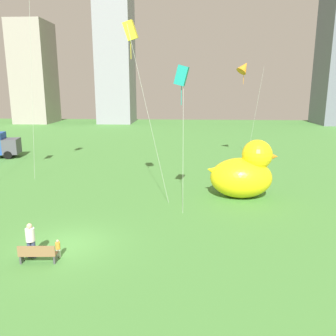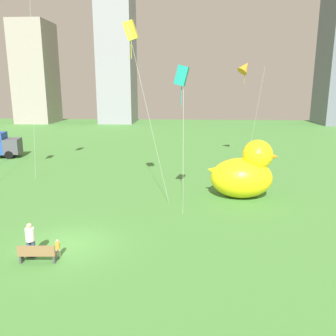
{
  "view_description": "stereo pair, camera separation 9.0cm",
  "coord_description": "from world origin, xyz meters",
  "px_view_note": "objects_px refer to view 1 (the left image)",
  "views": [
    {
      "loc": [
        5.98,
        -15.98,
        7.86
      ],
      "look_at": [
        4.87,
        3.34,
        3.32
      ],
      "focal_mm": 37.04,
      "sensor_mm": 36.0,
      "label": 1
    },
    {
      "loc": [
        6.07,
        -15.97,
        7.86
      ],
      "look_at": [
        4.87,
        3.34,
        3.32
      ],
      "focal_mm": 37.04,
      "sensor_mm": 36.0,
      "label": 2
    }
  ],
  "objects_px": {
    "person_adult": "(31,239)",
    "giant_inflatable_duck": "(244,173)",
    "kite_yellow": "(131,32)",
    "kite_teal": "(182,76)",
    "kite_orange": "(244,67)",
    "person_child": "(58,248)",
    "park_bench": "(38,254)"
  },
  "relations": [
    {
      "from": "person_child",
      "to": "kite_orange",
      "type": "distance_m",
      "value": 26.87
    },
    {
      "from": "kite_orange",
      "to": "kite_yellow",
      "type": "height_order",
      "value": "kite_yellow"
    },
    {
      "from": "person_adult",
      "to": "kite_orange",
      "type": "bearing_deg",
      "value": 60.08
    },
    {
      "from": "giant_inflatable_duck",
      "to": "kite_teal",
      "type": "relative_size",
      "value": 0.56
    },
    {
      "from": "person_adult",
      "to": "person_child",
      "type": "xyz_separation_m",
      "value": [
        1.25,
        0.08,
        -0.45
      ]
    },
    {
      "from": "person_adult",
      "to": "park_bench",
      "type": "bearing_deg",
      "value": -45.19
    },
    {
      "from": "person_adult",
      "to": "giant_inflatable_duck",
      "type": "distance_m",
      "value": 15.09
    },
    {
      "from": "kite_yellow",
      "to": "kite_teal",
      "type": "relative_size",
      "value": 1.31
    },
    {
      "from": "park_bench",
      "to": "kite_yellow",
      "type": "xyz_separation_m",
      "value": [
        3.13,
        8.6,
        10.73
      ]
    },
    {
      "from": "giant_inflatable_duck",
      "to": "kite_orange",
      "type": "relative_size",
      "value": 0.48
    },
    {
      "from": "park_bench",
      "to": "kite_orange",
      "type": "relative_size",
      "value": 0.16
    },
    {
      "from": "person_child",
      "to": "giant_inflatable_duck",
      "type": "distance_m",
      "value": 14.16
    },
    {
      "from": "person_adult",
      "to": "kite_orange",
      "type": "relative_size",
      "value": 0.16
    },
    {
      "from": "person_adult",
      "to": "giant_inflatable_duck",
      "type": "height_order",
      "value": "giant_inflatable_duck"
    },
    {
      "from": "kite_teal",
      "to": "giant_inflatable_duck",
      "type": "bearing_deg",
      "value": 39.72
    },
    {
      "from": "giant_inflatable_duck",
      "to": "kite_orange",
      "type": "xyz_separation_m",
      "value": [
        1.57,
        12.5,
        8.0
      ]
    },
    {
      "from": "park_bench",
      "to": "person_child",
      "type": "height_order",
      "value": "park_bench"
    },
    {
      "from": "person_child",
      "to": "park_bench",
      "type": "bearing_deg",
      "value": -140.5
    },
    {
      "from": "person_child",
      "to": "kite_orange",
      "type": "relative_size",
      "value": 0.08
    },
    {
      "from": "person_adult",
      "to": "kite_yellow",
      "type": "xyz_separation_m",
      "value": [
        3.65,
        8.08,
        10.26
      ]
    },
    {
      "from": "giant_inflatable_duck",
      "to": "kite_yellow",
      "type": "relative_size",
      "value": 0.43
    },
    {
      "from": "giant_inflatable_duck",
      "to": "person_adult",
      "type": "bearing_deg",
      "value": -138.81
    },
    {
      "from": "park_bench",
      "to": "person_adult",
      "type": "bearing_deg",
      "value": 134.81
    },
    {
      "from": "person_child",
      "to": "kite_orange",
      "type": "height_order",
      "value": "kite_orange"
    },
    {
      "from": "giant_inflatable_duck",
      "to": "kite_yellow",
      "type": "distance_m",
      "value": 12.28
    },
    {
      "from": "kite_orange",
      "to": "kite_teal",
      "type": "height_order",
      "value": "kite_orange"
    },
    {
      "from": "person_adult",
      "to": "person_child",
      "type": "distance_m",
      "value": 1.33
    },
    {
      "from": "person_adult",
      "to": "giant_inflatable_duck",
      "type": "xyz_separation_m",
      "value": [
        11.34,
        9.92,
        0.86
      ]
    },
    {
      "from": "person_child",
      "to": "kite_orange",
      "type": "bearing_deg",
      "value": 62.45
    },
    {
      "from": "park_bench",
      "to": "person_adult",
      "type": "xyz_separation_m",
      "value": [
        -0.52,
        0.52,
        0.47
      ]
    },
    {
      "from": "kite_yellow",
      "to": "kite_teal",
      "type": "bearing_deg",
      "value": -30.21
    },
    {
      "from": "kite_yellow",
      "to": "kite_orange",
      "type": "bearing_deg",
      "value": 57.16
    }
  ]
}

